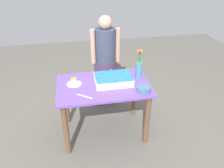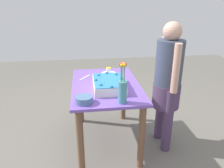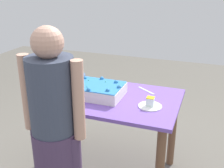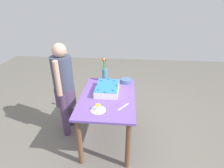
{
  "view_description": "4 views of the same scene",
  "coord_description": "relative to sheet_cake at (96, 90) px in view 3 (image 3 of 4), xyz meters",
  "views": [
    {
      "loc": [
        0.34,
        2.39,
        2.19
      ],
      "look_at": [
        -0.1,
        0.06,
        0.81
      ],
      "focal_mm": 35.0,
      "sensor_mm": 36.0,
      "label": 1
    },
    {
      "loc": [
        -2.34,
        0.24,
        1.72
      ],
      "look_at": [
        -0.1,
        -0.06,
        0.82
      ],
      "focal_mm": 35.0,
      "sensor_mm": 36.0,
      "label": 2
    },
    {
      "loc": [
        0.78,
        -2.09,
        1.76
      ],
      "look_at": [
        -0.01,
        0.06,
        0.87
      ],
      "focal_mm": 45.0,
      "sensor_mm": 36.0,
      "label": 3
    },
    {
      "loc": [
        2.14,
        0.26,
        2.06
      ],
      "look_at": [
        -0.12,
        0.05,
        0.92
      ],
      "focal_mm": 28.0,
      "sensor_mm": 36.0,
      "label": 4
    }
  ],
  "objects": [
    {
      "name": "dining_table",
      "position": [
        0.13,
        0.02,
        -0.2
      ],
      "size": [
        1.18,
        0.77,
        0.78
      ],
      "color": "#704EAF",
      "rests_on": "ground_plane"
    },
    {
      "name": "sheet_cake",
      "position": [
        0.0,
        0.0,
        0.0
      ],
      "size": [
        0.47,
        0.33,
        0.12
      ],
      "color": "white",
      "rests_on": "dining_table"
    },
    {
      "name": "serving_plate_with_slice",
      "position": [
        0.5,
        -0.06,
        -0.03
      ],
      "size": [
        0.19,
        0.19,
        0.08
      ],
      "color": "white",
      "rests_on": "dining_table"
    },
    {
      "name": "cake_knife",
      "position": [
        0.39,
        0.25,
        -0.05
      ],
      "size": [
        0.18,
        0.14,
        0.0
      ],
      "primitive_type": "cube",
      "rotation": [
        0.0,
        0.0,
        2.5
      ],
      "color": "silver",
      "rests_on": "dining_table"
    },
    {
      "name": "flower_vase",
      "position": [
        -0.36,
        -0.09,
        0.09
      ],
      "size": [
        0.09,
        0.09,
        0.4
      ],
      "color": "teal",
      "rests_on": "dining_table"
    },
    {
      "name": "fruit_bowl",
      "position": [
        -0.32,
        0.27,
        -0.02
      ],
      "size": [
        0.17,
        0.17,
        0.07
      ],
      "primitive_type": "cylinder",
      "color": "#4C6B95",
      "rests_on": "dining_table"
    },
    {
      "name": "person_standing",
      "position": [
        -0.01,
        -0.67,
        0.02
      ],
      "size": [
        0.45,
        0.31,
        1.49
      ],
      "rotation": [
        0.0,
        0.0,
        1.57
      ],
      "color": "#483556",
      "rests_on": "ground_plane"
    }
  ]
}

